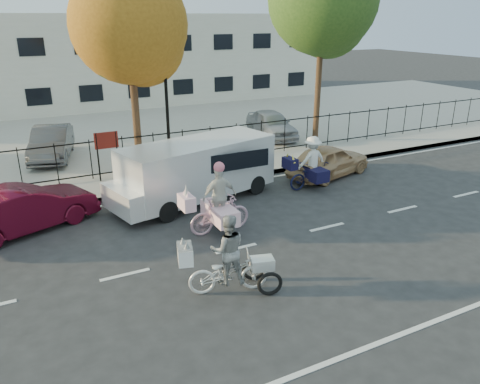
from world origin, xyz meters
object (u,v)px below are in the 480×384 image
zebra_trike (228,263)px  red_sedan (24,209)px  lot_car_d (271,124)px  bull_bike (311,168)px  lamppost (166,95)px  unicorn_bike (219,207)px  gold_sedan (329,161)px  white_van (195,169)px  lot_car_c (51,143)px

zebra_trike → red_sedan: zebra_trike is taller
red_sedan → lot_car_d: bearing=-84.2°
bull_bike → lot_car_d: bearing=-20.5°
lamppost → unicorn_bike: bearing=-94.9°
zebra_trike → unicorn_bike: 3.10m
bull_bike → gold_sedan: bearing=-62.2°
red_sedan → bull_bike: bearing=-115.6°
white_van → zebra_trike: bearing=-118.5°
bull_bike → red_sedan: bearing=83.8°
lamppost → gold_sedan: (5.39, -2.98, -2.48)m
white_van → lot_car_d: white_van is taller
unicorn_bike → lot_car_c: 10.15m
zebra_trike → lot_car_d: (7.87, 11.46, 0.09)m
unicorn_bike → white_van: bearing=-8.3°
bull_bike → unicorn_bike: bearing=111.1°
unicorn_bike → red_sedan: unicorn_bike is taller
lot_car_c → lot_car_d: 10.24m
lot_car_c → gold_sedan: bearing=-22.7°
lot_car_d → bull_bike: bearing=-100.9°
unicorn_bike → red_sedan: (-4.93, 2.65, -0.11)m
zebra_trike → lot_car_d: size_ratio=0.56×
red_sedan → lot_car_c: size_ratio=1.00×
white_van → red_sedan: white_van is taller
zebra_trike → bull_bike: size_ratio=1.07×
bull_bike → gold_sedan: bull_bike is taller
unicorn_bike → gold_sedan: 6.45m
lot_car_d → unicorn_bike: bearing=-120.4°
bull_bike → lot_car_c: bearing=44.3°
lamppost → white_van: bearing=-92.2°
gold_sedan → zebra_trike: bearing=113.5°
lamppost → white_van: (-0.12, -3.00, -2.00)m
lamppost → bull_bike: 5.98m
bull_bike → lot_car_d: bull_bike is taller
gold_sedan → lot_car_d: lot_car_d is taller
white_van → lot_car_d: 8.72m
gold_sedan → bull_bike: bearing=104.2°
bull_bike → lot_car_d: (2.28, 6.66, 0.05)m
red_sedan → lot_car_d: size_ratio=1.05×
white_van → gold_sedan: white_van is taller
bull_bike → lot_car_c: (-7.91, 7.67, 0.06)m
unicorn_bike → bull_bike: unicorn_bike is taller
unicorn_bike → lot_car_c: unicorn_bike is taller
lamppost → red_sedan: size_ratio=1.06×
bull_bike → white_van: bearing=78.0°
lamppost → white_van: size_ratio=0.72×
lot_car_c → lot_car_d: size_ratio=1.04×
lamppost → lot_car_c: lamppost is taller
lot_car_d → white_van: bearing=-129.4°
zebra_trike → bull_bike: bull_bike is taller
zebra_trike → lot_car_c: 12.68m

